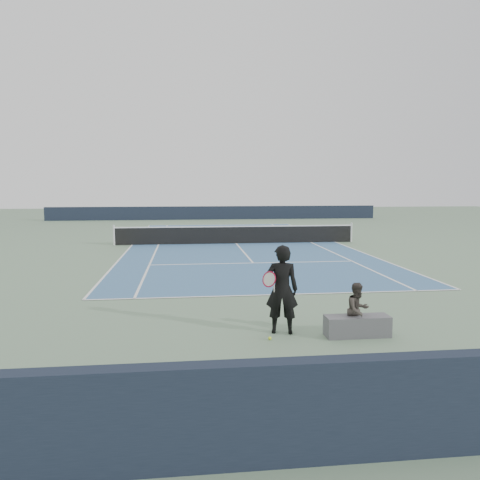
{
  "coord_description": "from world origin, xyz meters",
  "views": [
    {
      "loc": [
        -2.67,
        -24.77,
        3.14
      ],
      "look_at": [
        -0.68,
        -7.64,
        1.1
      ],
      "focal_mm": 35.0,
      "sensor_mm": 36.0,
      "label": 1
    }
  ],
  "objects": [
    {
      "name": "court_surface",
      "position": [
        0.0,
        0.0,
        0.01
      ],
      "size": [
        10.97,
        23.77,
        0.01
      ],
      "primitive_type": "cube",
      "color": "#3D6590",
      "rests_on": "ground"
    },
    {
      "name": "tennis_player",
      "position": [
        -0.68,
        -15.27,
        0.95
      ],
      "size": [
        0.85,
        0.65,
        1.9
      ],
      "color": "black",
      "rests_on": "ground"
    },
    {
      "name": "ground",
      "position": [
        0.0,
        0.0,
        0.0
      ],
      "size": [
        80.0,
        80.0,
        0.0
      ],
      "primitive_type": "plane",
      "color": "slate"
    },
    {
      "name": "tennis_ball",
      "position": [
        -1.0,
        -15.69,
        0.04
      ],
      "size": [
        0.07,
        0.07,
        0.07
      ],
      "primitive_type": "sphere",
      "color": "#D0E82F",
      "rests_on": "ground"
    },
    {
      "name": "tennis_net",
      "position": [
        0.0,
        0.0,
        0.5
      ],
      "size": [
        12.9,
        0.1,
        1.07
      ],
      "color": "silver",
      "rests_on": "ground"
    },
    {
      "name": "windscreen_far",
      "position": [
        0.0,
        17.88,
        0.6
      ],
      "size": [
        30.0,
        0.25,
        1.2
      ],
      "primitive_type": "cube",
      "color": "black",
      "rests_on": "ground"
    },
    {
      "name": "windscreen_near",
      "position": [
        0.0,
        -19.88,
        0.6
      ],
      "size": [
        30.0,
        0.25,
        1.2
      ],
      "primitive_type": "cube",
      "color": "black",
      "rests_on": "ground"
    },
    {
      "name": "spectator_bench",
      "position": [
        0.85,
        -15.67,
        0.4
      ],
      "size": [
        1.41,
        0.9,
        1.15
      ],
      "color": "#555459",
      "rests_on": "ground"
    }
  ]
}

